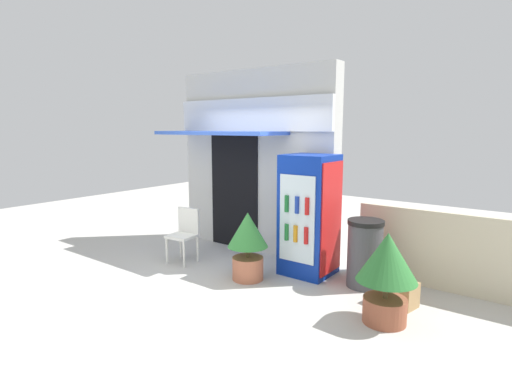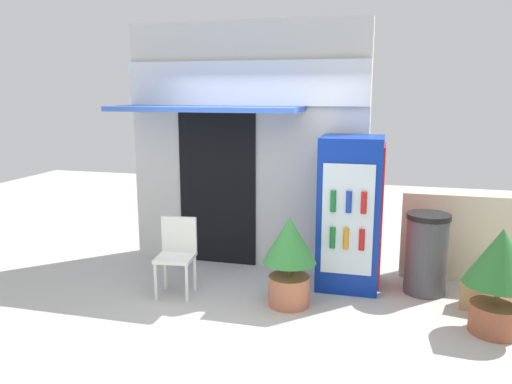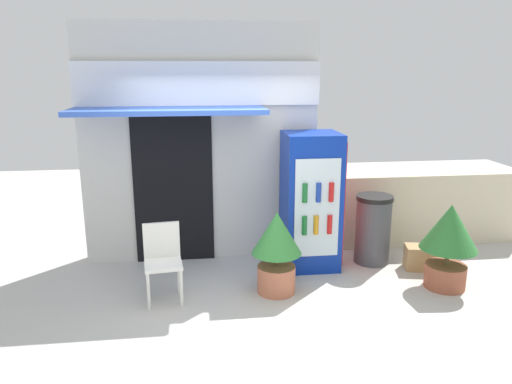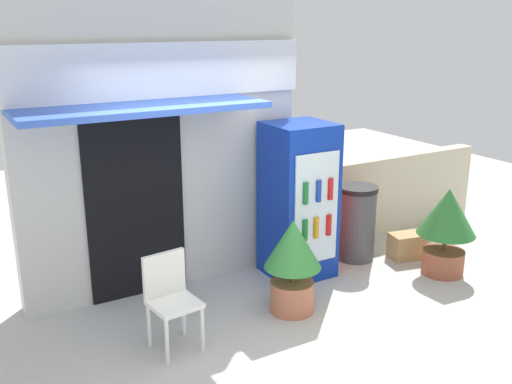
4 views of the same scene
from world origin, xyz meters
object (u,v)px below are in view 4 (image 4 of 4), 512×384
(drink_cooler, at_px, (299,201))
(potted_plant_curbside, at_px, (447,223))
(plastic_chair, at_px, (170,294))
(trash_bin, at_px, (356,222))
(cardboard_box, at_px, (407,246))
(potted_plant_near_shop, at_px, (293,259))

(drink_cooler, bearing_deg, potted_plant_curbside, -30.75)
(potted_plant_curbside, bearing_deg, plastic_chair, 177.51)
(trash_bin, height_order, cardboard_box, trash_bin)
(cardboard_box, bearing_deg, potted_plant_curbside, -87.21)
(potted_plant_curbside, height_order, cardboard_box, potted_plant_curbside)
(drink_cooler, xyz_separation_m, trash_bin, (0.87, 0.00, -0.42))
(potted_plant_curbside, distance_m, cardboard_box, 0.73)
(potted_plant_near_shop, bearing_deg, trash_bin, 27.41)
(drink_cooler, bearing_deg, trash_bin, 0.32)
(drink_cooler, bearing_deg, potted_plant_near_shop, -127.81)
(drink_cooler, relative_size, potted_plant_near_shop, 1.82)
(plastic_chair, relative_size, trash_bin, 0.94)
(drink_cooler, relative_size, cardboard_box, 4.13)
(potted_plant_near_shop, height_order, trash_bin, potted_plant_near_shop)
(drink_cooler, height_order, trash_bin, drink_cooler)
(drink_cooler, xyz_separation_m, cardboard_box, (1.44, -0.32, -0.74))
(plastic_chair, xyz_separation_m, potted_plant_curbside, (3.35, -0.15, 0.12))
(trash_bin, bearing_deg, plastic_chair, -165.12)
(drink_cooler, distance_m, potted_plant_near_shop, 1.00)
(plastic_chair, distance_m, cardboard_box, 3.37)
(trash_bin, xyz_separation_m, cardboard_box, (0.57, -0.32, -0.31))
(drink_cooler, xyz_separation_m, plastic_chair, (-1.89, -0.73, -0.38))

